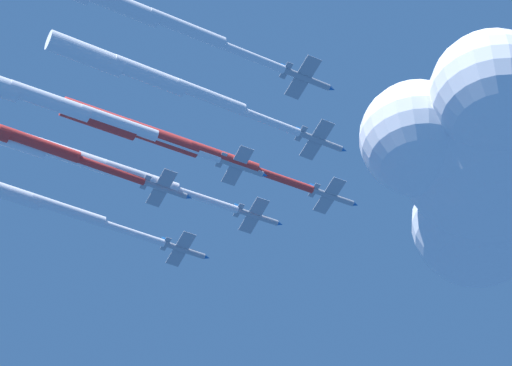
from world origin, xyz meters
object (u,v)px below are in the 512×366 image
jet_starboard_inner (149,76)px  jet_port_mid (49,102)px  jet_port_outer (120,5)px  jet_starboard_mid (1,191)px  jet_port_inner (74,157)px  jet_lead (162,139)px

jet_starboard_inner → jet_port_mid: 18.31m
jet_port_outer → jet_starboard_inner: bearing=164.3°
jet_starboard_mid → jet_port_outer: 48.33m
jet_starboard_inner → jet_port_outer: jet_starboard_inner is taller
jet_port_outer → jet_starboard_mid: bearing=-151.3°
jet_port_inner → jet_lead: bearing=69.5°
jet_lead → jet_starboard_inner: (15.10, -1.95, -0.16)m
jet_port_outer → jet_port_inner: bearing=-164.9°
jet_port_inner → jet_port_mid: size_ratio=1.01×
jet_port_mid → jet_port_outer: bearing=31.3°
jet_lead → jet_starboard_inner: size_ratio=1.05×
jet_starboard_inner → jet_starboard_mid: 38.70m
jet_port_mid → jet_starboard_mid: jet_port_mid is taller
jet_port_inner → jet_starboard_inner: jet_port_inner is taller
jet_starboard_mid → jet_port_inner: bearing=65.6°
jet_lead → jet_port_outer: jet_lead is taller
jet_lead → jet_port_mid: 21.20m
jet_port_inner → jet_starboard_inner: 25.32m
jet_port_inner → jet_starboard_mid: (-6.07, -13.42, -3.26)m
jet_port_inner → jet_port_mid: jet_port_inner is taller
jet_starboard_mid → jet_port_mid: bearing=25.9°
jet_starboard_inner → jet_starboard_mid: (-27.15, -27.45, -2.70)m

